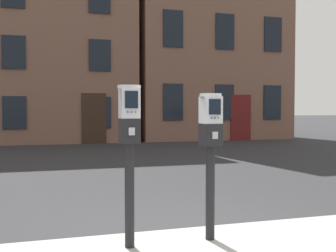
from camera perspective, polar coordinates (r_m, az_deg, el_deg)
ground_plane at (r=4.69m, az=4.14°, el=-15.63°), size 160.00×160.00×0.00m
parking_meter_near_kerb at (r=3.99m, az=-5.19°, el=-1.34°), size 0.22×0.26×1.52m
parking_meter_twin_adjacent at (r=4.24m, az=5.69°, el=-1.77°), size 0.22×0.26×1.45m
townhouse_cream_stone at (r=20.66m, az=-14.84°, el=11.38°), size 6.72×5.29×9.46m
townhouse_grey_stucco at (r=23.28m, az=3.95°, el=14.51°), size 7.36×7.02×12.74m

